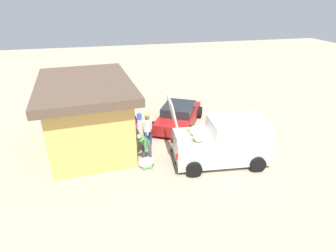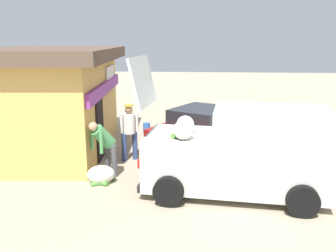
{
  "view_description": "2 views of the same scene",
  "coord_description": "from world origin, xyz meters",
  "px_view_note": "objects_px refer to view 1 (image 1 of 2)",
  "views": [
    {
      "loc": [
        -11.39,
        4.61,
        6.77
      ],
      "look_at": [
        0.43,
        1.72,
        1.0
      ],
      "focal_mm": 30.08,
      "sensor_mm": 36.0,
      "label": 1
    },
    {
      "loc": [
        -9.64,
        0.78,
        3.47
      ],
      "look_at": [
        0.46,
        1.57,
        1.06
      ],
      "focal_mm": 39.33,
      "sensor_mm": 36.0,
      "label": 2
    }
  ],
  "objects_px": {
    "delivery_van": "(224,141)",
    "vendor_standing": "(148,128)",
    "customer_bending": "(144,144)",
    "paint_bucket": "(139,116)",
    "unloaded_banana_pile": "(147,163)",
    "parked_sedan": "(179,115)",
    "storefront_bar": "(88,113)"
  },
  "relations": [
    {
      "from": "delivery_van",
      "to": "vendor_standing",
      "type": "distance_m",
      "value": 3.66
    },
    {
      "from": "delivery_van",
      "to": "customer_bending",
      "type": "height_order",
      "value": "delivery_van"
    },
    {
      "from": "vendor_standing",
      "to": "paint_bucket",
      "type": "xyz_separation_m",
      "value": [
        3.25,
        -0.05,
        -0.76
      ]
    },
    {
      "from": "paint_bucket",
      "to": "unloaded_banana_pile",
      "type": "bearing_deg",
      "value": 175.05
    },
    {
      "from": "parked_sedan",
      "to": "vendor_standing",
      "type": "height_order",
      "value": "vendor_standing"
    },
    {
      "from": "delivery_van",
      "to": "customer_bending",
      "type": "distance_m",
      "value": 3.45
    },
    {
      "from": "customer_bending",
      "to": "parked_sedan",
      "type": "bearing_deg",
      "value": -36.87
    },
    {
      "from": "storefront_bar",
      "to": "parked_sedan",
      "type": "bearing_deg",
      "value": -77.19
    },
    {
      "from": "delivery_van",
      "to": "parked_sedan",
      "type": "relative_size",
      "value": 1.0
    },
    {
      "from": "customer_bending",
      "to": "unloaded_banana_pile",
      "type": "bearing_deg",
      "value": -178.79
    },
    {
      "from": "parked_sedan",
      "to": "customer_bending",
      "type": "relative_size",
      "value": 2.97
    },
    {
      "from": "storefront_bar",
      "to": "unloaded_banana_pile",
      "type": "height_order",
      "value": "storefront_bar"
    },
    {
      "from": "storefront_bar",
      "to": "parked_sedan",
      "type": "height_order",
      "value": "storefront_bar"
    },
    {
      "from": "paint_bucket",
      "to": "vendor_standing",
      "type": "bearing_deg",
      "value": 179.06
    },
    {
      "from": "parked_sedan",
      "to": "customer_bending",
      "type": "distance_m",
      "value": 4.15
    },
    {
      "from": "unloaded_banana_pile",
      "to": "paint_bucket",
      "type": "relative_size",
      "value": 2.13
    },
    {
      "from": "storefront_bar",
      "to": "customer_bending",
      "type": "distance_m",
      "value": 3.27
    },
    {
      "from": "delivery_van",
      "to": "unloaded_banana_pile",
      "type": "bearing_deg",
      "value": 84.07
    },
    {
      "from": "delivery_van",
      "to": "paint_bucket",
      "type": "height_order",
      "value": "delivery_van"
    },
    {
      "from": "delivery_van",
      "to": "parked_sedan",
      "type": "distance_m",
      "value": 4.22
    },
    {
      "from": "vendor_standing",
      "to": "paint_bucket",
      "type": "relative_size",
      "value": 4.44
    },
    {
      "from": "delivery_van",
      "to": "paint_bucket",
      "type": "distance_m",
      "value": 6.19
    },
    {
      "from": "delivery_van",
      "to": "paint_bucket",
      "type": "xyz_separation_m",
      "value": [
        5.41,
        2.9,
        -0.81
      ]
    },
    {
      "from": "delivery_van",
      "to": "paint_bucket",
      "type": "bearing_deg",
      "value": 28.21
    },
    {
      "from": "delivery_van",
      "to": "parked_sedan",
      "type": "bearing_deg",
      "value": 11.9
    },
    {
      "from": "parked_sedan",
      "to": "vendor_standing",
      "type": "xyz_separation_m",
      "value": [
        -1.96,
        2.09,
        0.36
      ]
    },
    {
      "from": "storefront_bar",
      "to": "customer_bending",
      "type": "relative_size",
      "value": 4.39
    },
    {
      "from": "storefront_bar",
      "to": "delivery_van",
      "type": "bearing_deg",
      "value": -118.4
    },
    {
      "from": "storefront_bar",
      "to": "delivery_van",
      "type": "xyz_separation_m",
      "value": [
        -3.04,
        -5.61,
        -0.66
      ]
    },
    {
      "from": "storefront_bar",
      "to": "paint_bucket",
      "type": "distance_m",
      "value": 3.89
    },
    {
      "from": "storefront_bar",
      "to": "paint_bucket",
      "type": "xyz_separation_m",
      "value": [
        2.37,
        -2.71,
        -1.47
      ]
    },
    {
      "from": "storefront_bar",
      "to": "customer_bending",
      "type": "bearing_deg",
      "value": -134.56
    }
  ]
}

